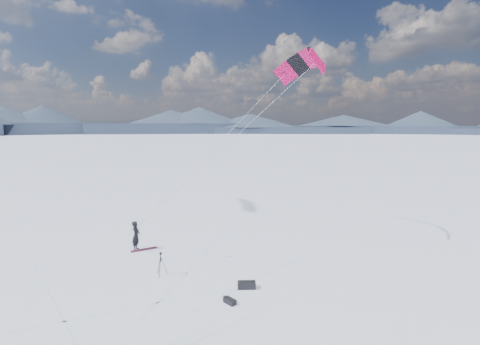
{
  "coord_description": "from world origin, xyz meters",
  "views": [
    {
      "loc": [
        3.77,
        -16.81,
        7.97
      ],
      "look_at": [
        3.65,
        5.95,
        4.83
      ],
      "focal_mm": 26.0,
      "sensor_mm": 36.0,
      "label": 1
    }
  ],
  "objects_px": {
    "snowboard": "(144,249)",
    "tripod": "(161,261)",
    "snowkiter": "(137,250)",
    "gear_bag_b": "(230,301)",
    "gear_bag_a": "(247,285)"
  },
  "relations": [
    {
      "from": "gear_bag_a",
      "to": "snowkiter",
      "type": "bearing_deg",
      "value": 140.81
    },
    {
      "from": "snowboard",
      "to": "tripod",
      "type": "xyz_separation_m",
      "value": [
        1.99,
        -3.79,
        0.79
      ]
    },
    {
      "from": "snowkiter",
      "to": "tripod",
      "type": "distance_m",
      "value": 4.58
    },
    {
      "from": "gear_bag_a",
      "to": "gear_bag_b",
      "type": "height_order",
      "value": "gear_bag_a"
    },
    {
      "from": "tripod",
      "to": "snowboard",
      "type": "bearing_deg",
      "value": 95.17
    },
    {
      "from": "tripod",
      "to": "gear_bag_a",
      "type": "distance_m",
      "value": 4.81
    },
    {
      "from": "snowboard",
      "to": "snowkiter",
      "type": "bearing_deg",
      "value": 151.08
    },
    {
      "from": "snowkiter",
      "to": "tripod",
      "type": "relative_size",
      "value": 1.5
    },
    {
      "from": "gear_bag_b",
      "to": "snowkiter",
      "type": "bearing_deg",
      "value": 179.39
    },
    {
      "from": "tripod",
      "to": "snowkiter",
      "type": "bearing_deg",
      "value": 100.62
    },
    {
      "from": "snowkiter",
      "to": "gear_bag_b",
      "type": "bearing_deg",
      "value": -137.48
    },
    {
      "from": "tripod",
      "to": "gear_bag_b",
      "type": "bearing_deg",
      "value": -60.53
    },
    {
      "from": "snowboard",
      "to": "tripod",
      "type": "bearing_deg",
      "value": -92.75
    },
    {
      "from": "snowkiter",
      "to": "gear_bag_b",
      "type": "height_order",
      "value": "snowkiter"
    },
    {
      "from": "snowboard",
      "to": "tripod",
      "type": "relative_size",
      "value": 1.31
    }
  ]
}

